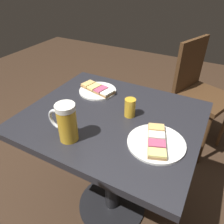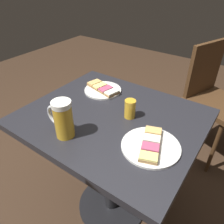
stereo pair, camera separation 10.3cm
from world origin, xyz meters
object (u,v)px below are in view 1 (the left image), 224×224
plate_near (156,142)px  beer_mug (66,122)px  plate_far (98,90)px  beer_glass_small (130,108)px  cafe_chair (198,89)px

plate_near → beer_mug: 0.37m
plate_near → plate_far: size_ratio=1.10×
plate_near → beer_mug: (0.34, 0.14, 0.07)m
beer_glass_small → plate_near: bearing=143.8°
plate_far → beer_glass_small: bearing=153.3°
cafe_chair → plate_near: bearing=19.3°
beer_glass_small → beer_mug: bearing=59.7°
plate_near → beer_glass_small: beer_glass_small is taller
beer_mug → cafe_chair: size_ratio=0.19×
plate_near → plate_far: same height
beer_glass_small → cafe_chair: cafe_chair is taller
plate_far → beer_glass_small: 0.29m
beer_mug → beer_glass_small: beer_mug is taller
plate_near → cafe_chair: cafe_chair is taller
plate_near → plate_far: bearing=-30.8°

